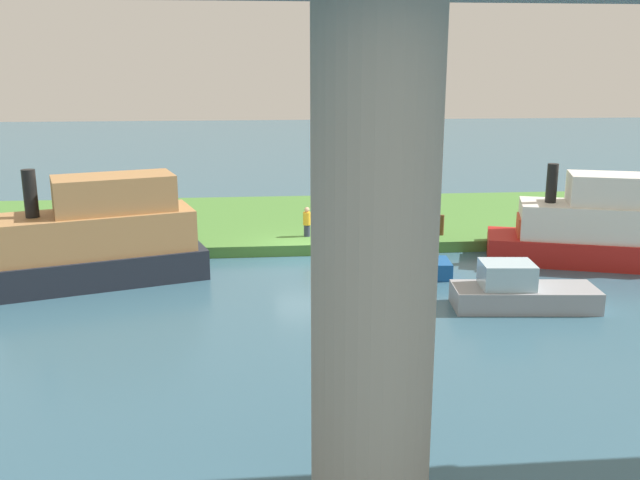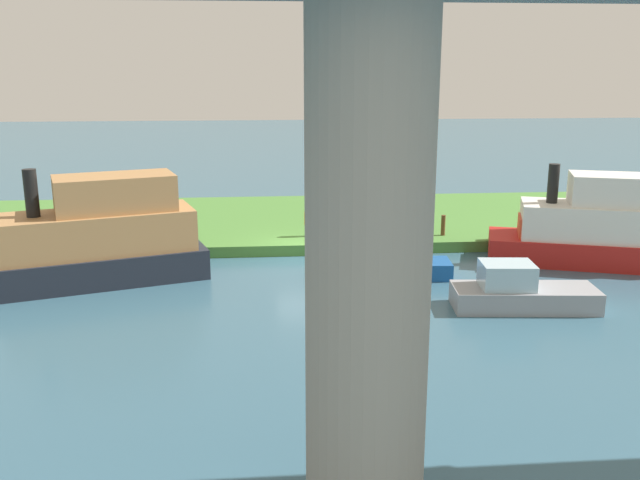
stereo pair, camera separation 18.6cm
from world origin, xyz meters
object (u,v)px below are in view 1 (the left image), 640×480
houseboat_blue (393,264)px  bridge_pylon (374,277)px  pontoon_yellow (596,228)px  riverboat_paddlewheel (94,240)px  person_on_bank (307,222)px  motorboat_red (520,292)px  mooring_post (442,225)px

houseboat_blue → bridge_pylon: bearing=77.1°
pontoon_yellow → houseboat_blue: size_ratio=1.99×
riverboat_paddlewheel → houseboat_blue: 11.75m
bridge_pylon → riverboat_paddlewheel: (8.28, -15.28, -3.00)m
person_on_bank → pontoon_yellow: (-12.03, 3.94, 0.37)m
riverboat_paddlewheel → pontoon_yellow: 20.65m
riverboat_paddlewheel → houseboat_blue: (-11.68, 0.38, -1.18)m
bridge_pylon → motorboat_red: bridge_pylon is taller
pontoon_yellow → motorboat_red: bearing=44.5°
riverboat_paddlewheel → mooring_post: bearing=-163.9°
person_on_bank → riverboat_paddlewheel: size_ratio=0.15×
motorboat_red → houseboat_blue: 5.49m
person_on_bank → pontoon_yellow: 12.67m
motorboat_red → person_on_bank: bearing=-53.4°
bridge_pylon → houseboat_blue: size_ratio=2.14×
bridge_pylon → person_on_bank: 20.25m
person_on_bank → mooring_post: bearing=176.8°
pontoon_yellow → houseboat_blue: pontoon_yellow is taller
person_on_bank → motorboat_red: bearing=126.6°
bridge_pylon → houseboat_blue: bearing=-102.9°
bridge_pylon → mooring_post: bridge_pylon is taller
mooring_post → motorboat_red: (-0.43, 8.76, -0.39)m
riverboat_paddlewheel → houseboat_blue: size_ratio=2.15×
mooring_post → houseboat_blue: size_ratio=0.22×
motorboat_red → riverboat_paddlewheel: bearing=-16.1°
riverboat_paddlewheel → motorboat_red: (-15.37, 4.45, -1.10)m
person_on_bank → houseboat_blue: 5.95m
riverboat_paddlewheel → pontoon_yellow: bearing=-178.0°
pontoon_yellow → riverboat_paddlewheel: bearing=2.0°
bridge_pylon → person_on_bank: bridge_pylon is taller
pontoon_yellow → mooring_post: bearing=-32.2°
mooring_post → riverboat_paddlewheel: bearing=16.1°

